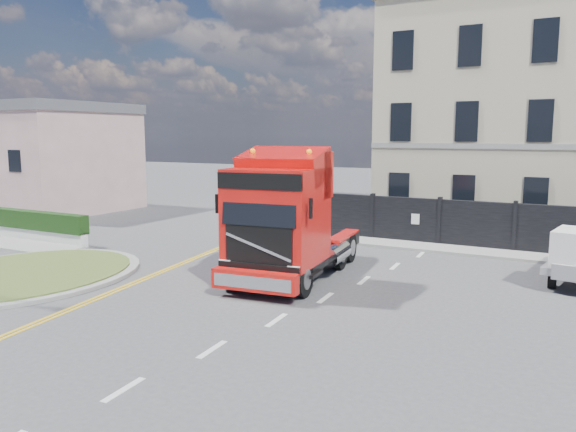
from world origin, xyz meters
The scene contains 10 objects.
ground centered at (0.00, 0.00, 0.00)m, with size 120.00×120.00×0.00m, color #424244.
traffic_island centered at (-7.00, -3.00, 0.08)m, with size 6.80×6.80×0.17m.
hedge_wall centered at (-13.00, 1.50, 0.74)m, with size 8.00×0.55×1.35m.
pavement_side centered at (-13.00, 0.40, 0.05)m, with size 8.50×1.80×0.10m, color gray.
seaside_bldg_pink centered at (-20.00, 9.00, 3.00)m, with size 8.00×8.00×6.00m, color #D6A7A7.
seaside_bldg_cream centered at (-28.00, 11.00, 2.50)m, with size 9.00×8.00×5.00m, color white.
hoarding_fence centered at (6.55, 9.00, 1.00)m, with size 18.80×0.25×2.00m.
georgian_building centered at (6.00, 16.50, 5.77)m, with size 12.30×10.30×12.80m.
pavement_far centered at (6.00, 8.10, 0.06)m, with size 20.00×1.60×0.12m, color gray.
truck centered at (1.01, 0.73, 1.88)m, with size 3.34×7.23×4.19m.
Camera 1 is at (9.47, -14.87, 4.73)m, focal length 35.00 mm.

